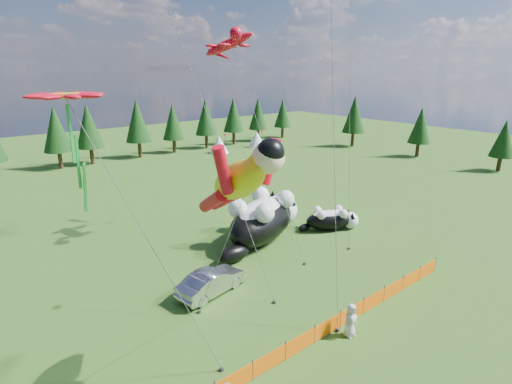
{
  "coord_description": "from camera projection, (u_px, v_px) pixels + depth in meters",
  "views": [
    {
      "loc": [
        -14.05,
        -14.49,
        13.41
      ],
      "look_at": [
        0.84,
        4.0,
        6.04
      ],
      "focal_mm": 28.0,
      "sensor_mm": 36.0,
      "label": 1
    }
  ],
  "objects": [
    {
      "name": "ground",
      "position": [
        288.0,
        310.0,
        23.17
      ],
      "size": [
        160.0,
        160.0,
        0.0
      ],
      "primitive_type": "plane",
      "color": "#0F3B0A",
      "rests_on": "ground"
    },
    {
      "name": "safety_fence",
      "position": [
        328.0,
        327.0,
        20.79
      ],
      "size": [
        22.06,
        0.06,
        1.1
      ],
      "color": "#262626",
      "rests_on": "ground"
    },
    {
      "name": "tree_line",
      "position": [
        67.0,
        139.0,
        55.46
      ],
      "size": [
        90.0,
        4.0,
        8.0
      ],
      "primitive_type": null,
      "color": "black",
      "rests_on": "ground"
    },
    {
      "name": "festival_tents",
      "position": [
        157.0,
        153.0,
        59.1
      ],
      "size": [
        50.0,
        3.2,
        2.8
      ],
      "primitive_type": null,
      "color": "white",
      "rests_on": "ground"
    },
    {
      "name": "cat_large",
      "position": [
        264.0,
        217.0,
        32.39
      ],
      "size": [
        10.26,
        6.6,
        3.89
      ],
      "rotation": [
        0.0,
        0.0,
        0.4
      ],
      "color": "black",
      "rests_on": "ground"
    },
    {
      "name": "cat_small",
      "position": [
        332.0,
        219.0,
        34.52
      ],
      "size": [
        5.0,
        3.7,
        1.98
      ],
      "rotation": [
        0.0,
        0.0,
        -0.52
      ],
      "color": "black",
      "rests_on": "ground"
    },
    {
      "name": "car",
      "position": [
        212.0,
        282.0,
        24.68
      ],
      "size": [
        4.94,
        2.52,
        1.55
      ],
      "primitive_type": "imported",
      "rotation": [
        0.0,
        0.0,
        1.76
      ],
      "color": "silver",
      "rests_on": "ground"
    },
    {
      "name": "spectator_e",
      "position": [
        351.0,
        320.0,
        20.65
      ],
      "size": [
        0.93,
        0.62,
        1.86
      ],
      "primitive_type": "imported",
      "rotation": [
        0.0,
        0.0,
        -0.04
      ],
      "color": "beige",
      "rests_on": "ground"
    },
    {
      "name": "superhero_kite",
      "position": [
        238.0,
        181.0,
        15.42
      ],
      "size": [
        5.09,
        8.21,
        12.1
      ],
      "color": "#DBB90B",
      "rests_on": "ground"
    },
    {
      "name": "gecko_kite",
      "position": [
        229.0,
        44.0,
        30.56
      ],
      "size": [
        5.5,
        12.38,
        17.47
      ],
      "color": "red",
      "rests_on": "ground"
    },
    {
      "name": "flower_kite",
      "position": [
        67.0,
        101.0,
        13.53
      ],
      "size": [
        6.28,
        3.65,
        13.37
      ],
      "color": "red",
      "rests_on": "ground"
    },
    {
      "name": "diamond_kite_c",
      "position": [
        331.0,
        14.0,
        19.64
      ],
      "size": [
        2.14,
        3.63,
        17.8
      ],
      "color": "#0B43AE",
      "rests_on": "ground"
    }
  ]
}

